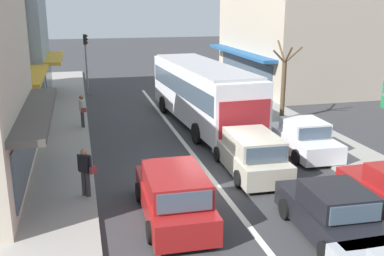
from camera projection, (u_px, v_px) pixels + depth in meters
ground_plane at (213, 180)px, 16.38m from camera, size 140.00×140.00×0.00m
lane_centre_line at (187, 147)px, 20.11m from camera, size 0.20×28.00×0.01m
sidewalk_left at (31, 144)px, 20.36m from camera, size 5.20×44.00×0.14m
kerb_right at (293, 125)px, 23.42m from camera, size 2.80×44.00×0.12m
building_right_far at (295, 26)px, 33.66m from camera, size 8.97×12.69×9.08m
city_bus at (202, 90)px, 23.20m from camera, size 3.19×10.98×3.23m
sedan_queue_far_back at (334, 215)px, 12.22m from camera, size 2.04×4.27×1.47m
wagon_behind_bus_near at (174, 196)px, 13.24m from camera, size 2.01×4.54×1.58m
wagon_adjacent_lane_lead at (251, 154)px, 16.88m from camera, size 2.04×4.55×1.58m
parked_sedan_kerb_second at (303, 138)px, 19.13m from camera, size 1.98×4.25×1.47m
traffic_light_downstreet at (86, 54)px, 30.56m from camera, size 0.33×0.24×4.20m
street_tree_right at (284, 84)px, 24.07m from camera, size 1.69×1.76×4.29m
pedestrian_with_handbag_near at (85, 169)px, 14.44m from camera, size 0.59×0.51×1.63m
pedestrian_browsing_midblock at (82, 109)px, 22.61m from camera, size 0.34×0.65×1.63m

